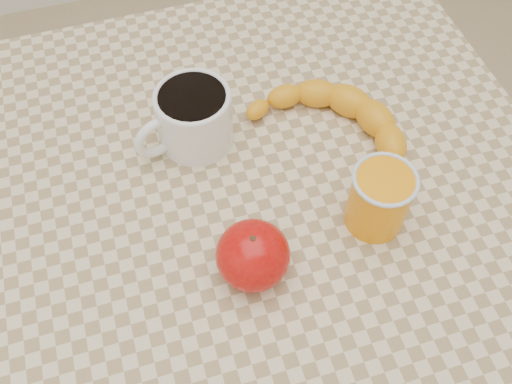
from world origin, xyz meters
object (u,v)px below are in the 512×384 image
object	(u,v)px
coffee_mug	(192,117)
apple	(253,255)
table	(256,235)
orange_juice_glass	(379,199)
banana	(339,134)

from	to	relation	value
coffee_mug	apple	world-z (taller)	coffee_mug
table	orange_juice_glass	xyz separation A→B (m)	(0.13, -0.07, 0.13)
coffee_mug	orange_juice_glass	distance (m)	0.26
orange_juice_glass	apple	size ratio (longest dim) A/B	0.80
apple	banana	xyz separation A→B (m)	(0.16, 0.15, -0.02)
table	orange_juice_glass	distance (m)	0.20
table	coffee_mug	distance (m)	0.18
orange_juice_glass	banana	size ratio (longest dim) A/B	0.28
orange_juice_glass	coffee_mug	bearing A→B (deg)	133.50
apple	banana	bearing A→B (deg)	41.91
table	apple	bearing A→B (deg)	-109.23
table	apple	world-z (taller)	apple
coffee_mug	orange_juice_glass	size ratio (longest dim) A/B	1.67
table	banana	distance (m)	0.18
table	apple	distance (m)	0.16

